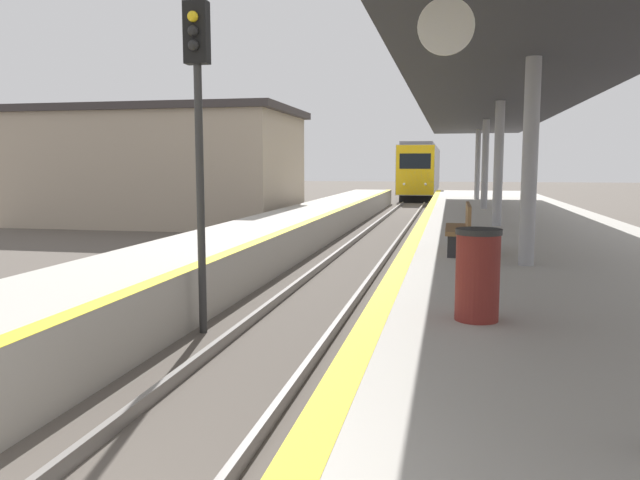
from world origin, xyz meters
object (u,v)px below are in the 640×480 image
Objects in this scene: train at (421,171)px; signal_near at (198,107)px; bench at (461,227)px; trash_bin at (478,274)px.

signal_near reaches higher than train.
bench is (2.64, -39.87, -0.71)m from train.
signal_near is (-1.30, -42.88, 1.30)m from train.
train is 18.12× the size of trash_bin.
train reaches higher than trash_bin.
train is 45.19m from trash_bin.
train is at bearing 88.27° from signal_near.
trash_bin is (4.03, -2.22, -2.01)m from signal_near.
train is 42.92m from signal_near.
bench is at bearing 91.00° from trash_bin.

